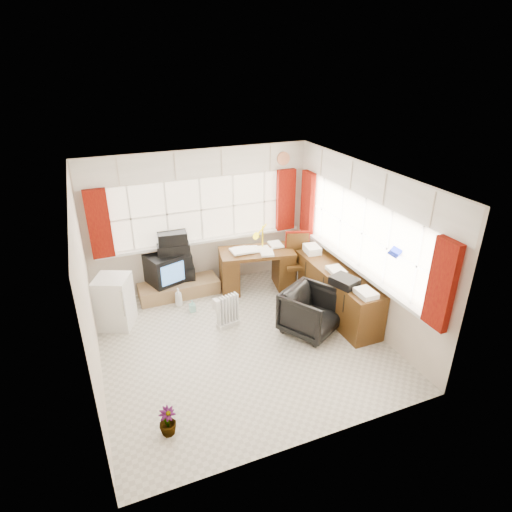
% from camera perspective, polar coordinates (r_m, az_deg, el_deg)
% --- Properties ---
extents(ground, '(4.00, 4.00, 0.00)m').
position_cam_1_polar(ground, '(6.55, -1.91, -11.33)').
color(ground, beige).
rests_on(ground, ground).
extents(room_walls, '(4.00, 4.00, 4.00)m').
position_cam_1_polar(room_walls, '(5.78, -2.12, 0.68)').
color(room_walls, beige).
rests_on(room_walls, ground).
extents(window_back, '(3.70, 0.12, 3.60)m').
position_cam_1_polar(window_back, '(7.71, -7.06, 2.51)').
color(window_back, beige).
rests_on(window_back, room_walls).
extents(window_right, '(0.12, 3.70, 3.60)m').
position_cam_1_polar(window_right, '(6.87, 13.36, -1.00)').
color(window_right, beige).
rests_on(window_right, room_walls).
extents(curtains, '(3.83, 3.83, 1.15)m').
position_cam_1_polar(curtains, '(6.92, 2.45, 4.51)').
color(curtains, maroon).
rests_on(curtains, room_walls).
extents(overhead_cabinets, '(3.98, 3.98, 0.48)m').
position_cam_1_polar(overhead_cabinets, '(6.74, 2.81, 11.05)').
color(overhead_cabinets, white).
rests_on(overhead_cabinets, room_walls).
extents(desk, '(1.40, 0.87, 0.80)m').
position_cam_1_polar(desk, '(7.72, 0.09, -1.53)').
color(desk, '#4B2E11').
rests_on(desk, ground).
extents(desk_lamp, '(0.20, 0.18, 0.46)m').
position_cam_1_polar(desk_lamp, '(7.57, 0.89, 3.32)').
color(desk_lamp, '#FFEA0A').
rests_on(desk_lamp, desk).
extents(task_chair, '(0.57, 0.58, 1.06)m').
position_cam_1_polar(task_chair, '(7.74, 5.54, -0.40)').
color(task_chair, black).
rests_on(task_chair, ground).
extents(office_chair, '(1.05, 1.06, 0.71)m').
position_cam_1_polar(office_chair, '(6.63, 7.31, -7.36)').
color(office_chair, black).
rests_on(office_chair, ground).
extents(radiator, '(0.38, 0.22, 0.54)m').
position_cam_1_polar(radiator, '(6.78, -3.79, -7.70)').
color(radiator, white).
rests_on(radiator, ground).
extents(credenza, '(0.50, 2.00, 0.85)m').
position_cam_1_polar(credenza, '(7.16, 10.60, -4.64)').
color(credenza, '#4B2E11').
rests_on(credenza, ground).
extents(file_tray, '(0.41, 0.46, 0.13)m').
position_cam_1_polar(file_tray, '(6.57, 11.71, -3.35)').
color(file_tray, black).
rests_on(file_tray, credenza).
extents(tv_bench, '(1.40, 0.50, 0.25)m').
position_cam_1_polar(tv_bench, '(7.76, -10.21, -4.29)').
color(tv_bench, '#96794B').
rests_on(tv_bench, ground).
extents(crt_tv, '(0.71, 0.68, 0.52)m').
position_cam_1_polar(crt_tv, '(7.66, -12.05, -1.61)').
color(crt_tv, black).
rests_on(crt_tv, tv_bench).
extents(hifi_stack, '(0.70, 0.49, 0.91)m').
position_cam_1_polar(hifi_stack, '(7.68, -10.88, -0.20)').
color(hifi_stack, black).
rests_on(hifi_stack, tv_bench).
extents(mini_fridge, '(0.66, 0.66, 0.84)m').
position_cam_1_polar(mini_fridge, '(7.04, -18.33, -5.81)').
color(mini_fridge, white).
rests_on(mini_fridge, ground).
extents(spray_bottle_a, '(0.14, 0.14, 0.33)m').
position_cam_1_polar(spray_bottle_a, '(7.43, -10.30, -5.39)').
color(spray_bottle_a, silver).
rests_on(spray_bottle_a, ground).
extents(spray_bottle_b, '(0.10, 0.10, 0.21)m').
position_cam_1_polar(spray_bottle_b, '(7.26, -8.49, -6.61)').
color(spray_bottle_b, '#97E1D1').
rests_on(spray_bottle_b, ground).
extents(flower_vase, '(0.25, 0.25, 0.35)m').
position_cam_1_polar(flower_vase, '(5.24, -11.71, -20.81)').
color(flower_vase, black).
rests_on(flower_vase, ground).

